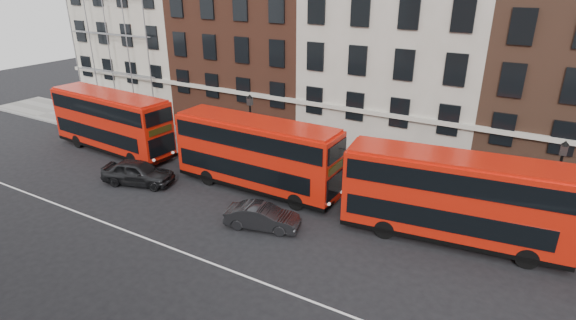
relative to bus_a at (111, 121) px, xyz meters
The scene contains 13 objects.
ground 20.04m from the bus_a, 17.65° to the right, with size 120.00×120.00×0.00m, color black.
pavement 19.62m from the bus_a, 13.28° to the left, with size 80.00×5.00×0.15m, color gray.
kerb 19.21m from the bus_a, ahead, with size 80.00×0.30×0.16m, color gray.
road_centre_line 20.73m from the bus_a, 22.96° to the right, with size 70.00×0.12×0.01m, color white.
building_terrace 23.40m from the bus_a, 32.44° to the left, with size 64.00×11.95×22.00m.
bus_a is the anchor object (origin of this frame).
bus_b 13.56m from the bus_a, ahead, with size 11.19×2.84×4.69m.
bus_c 25.72m from the bus_a, ahead, with size 11.47×4.09×4.72m.
car_rear 7.33m from the bus_a, 28.11° to the right, with size 1.94×4.81×1.64m, color black.
car_front 17.14m from the bus_a, 13.48° to the right, with size 1.43×4.11×1.36m, color black.
lamp_post_left 11.67m from the bus_a, 12.91° to the left, with size 0.44×0.44×5.33m.
lamp_post_right 30.21m from the bus_a, ahead, with size 0.44×0.44×5.33m.
iron_railings 20.18m from the bus_a, 19.40° to the left, with size 6.60×0.06×1.00m, color black, non-canonical shape.
Camera 1 is at (9.70, -15.92, 13.01)m, focal length 28.00 mm.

